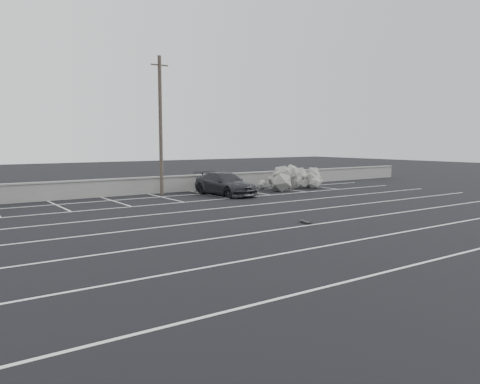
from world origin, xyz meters
TOP-DOWN VIEW (x-y plane):
  - ground at (0.00, 0.00)m, footprint 120.00×120.00m
  - seawall at (0.00, 14.00)m, footprint 50.00×0.45m
  - stall_lines at (-0.08, 4.41)m, footprint 36.00×20.05m
  - car_right at (4.68, 10.61)m, footprint 2.23×4.90m
  - utility_pole at (1.64, 13.20)m, footprint 1.13×0.23m
  - trash_bin at (6.42, 13.37)m, footprint 0.82×0.82m
  - riprap_pile at (11.04, 11.24)m, footprint 5.57×3.61m
  - skateboard at (1.93, 0.40)m, footprint 0.29×0.69m

SIDE VIEW (x-z plane):
  - ground at x=0.00m, z-range 0.00..0.00m
  - stall_lines at x=-0.08m, z-range 0.00..0.01m
  - skateboard at x=1.93m, z-range 0.02..0.10m
  - trash_bin at x=6.42m, z-range 0.01..1.08m
  - seawall at x=0.00m, z-range 0.02..1.08m
  - riprap_pile at x=11.04m, z-range -0.16..1.30m
  - car_right at x=4.68m, z-range 0.00..1.39m
  - utility_pole at x=1.64m, z-range 0.05..8.52m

